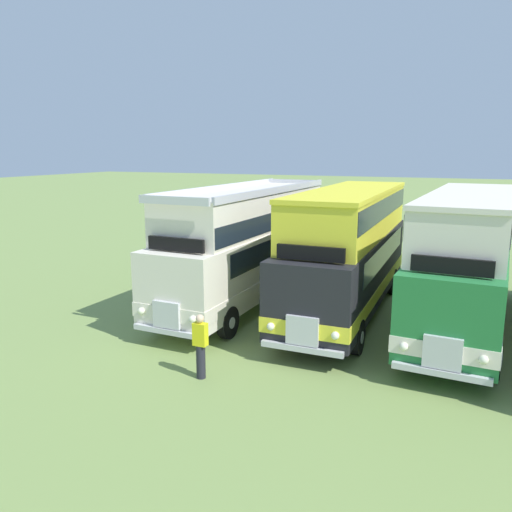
% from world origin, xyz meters
% --- Properties ---
extents(bus_first_in_row, '(2.83, 11.02, 4.52)m').
position_xyz_m(bus_first_in_row, '(-11.62, 0.19, 2.36)').
color(bus_first_in_row, silver).
rests_on(bus_first_in_row, ground).
extents(bus_second_in_row, '(2.68, 10.58, 4.49)m').
position_xyz_m(bus_second_in_row, '(-7.75, 0.29, 2.47)').
color(bus_second_in_row, black).
rests_on(bus_second_in_row, ground).
extents(bus_third_in_row, '(3.12, 11.00, 4.49)m').
position_xyz_m(bus_third_in_row, '(-3.87, 0.33, 2.47)').
color(bus_third_in_row, '#237538').
rests_on(bus_third_in_row, ground).
extents(marshal_person, '(0.36, 0.24, 1.73)m').
position_xyz_m(marshal_person, '(-9.94, -6.60, 0.89)').
color(marshal_person, '#23232D').
rests_on(marshal_person, ground).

